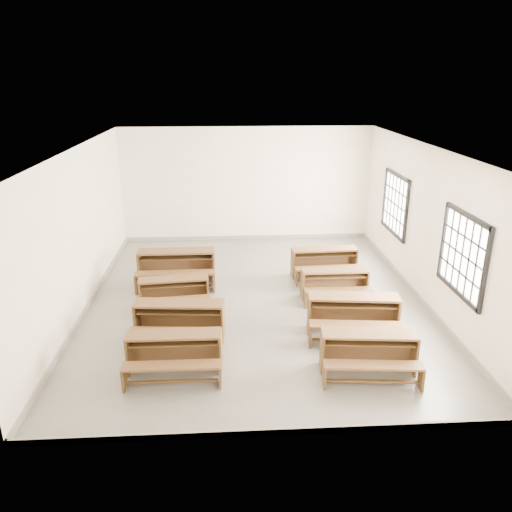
{
  "coord_description": "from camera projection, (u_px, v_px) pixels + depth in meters",
  "views": [
    {
      "loc": [
        -0.59,
        -9.62,
        4.5
      ],
      "look_at": [
        0.0,
        0.0,
        1.0
      ],
      "focal_mm": 35.0,
      "sensor_mm": 36.0,
      "label": 1
    }
  ],
  "objects": [
    {
      "name": "desk_set_5",
      "position": [
        353.0,
        312.0,
        9.09
      ],
      "size": [
        1.73,
        1.03,
        0.74
      ],
      "rotation": [
        0.0,
        0.0,
        -0.11
      ],
      "color": "brown",
      "rests_on": "ground"
    },
    {
      "name": "desk_set_6",
      "position": [
        335.0,
        282.0,
        10.59
      ],
      "size": [
        1.41,
        0.73,
        0.63
      ],
      "rotation": [
        0.0,
        0.0,
        0.0
      ],
      "color": "brown",
      "rests_on": "ground"
    },
    {
      "name": "desk_set_2",
      "position": [
        174.0,
        291.0,
        10.15
      ],
      "size": [
        1.47,
        0.86,
        0.63
      ],
      "rotation": [
        0.0,
        0.0,
        0.1
      ],
      "color": "brown",
      "rests_on": "ground"
    },
    {
      "name": "room",
      "position": [
        261.0,
        202.0,
        9.87
      ],
      "size": [
        8.5,
        8.5,
        3.2
      ],
      "color": "slate",
      "rests_on": "ground"
    },
    {
      "name": "desk_set_1",
      "position": [
        179.0,
        319.0,
        8.88
      ],
      "size": [
        1.65,
        0.95,
        0.71
      ],
      "rotation": [
        0.0,
        0.0,
        -0.09
      ],
      "color": "brown",
      "rests_on": "ground"
    },
    {
      "name": "desk_set_3",
      "position": [
        177.0,
        265.0,
        11.32
      ],
      "size": [
        1.74,
        0.91,
        0.78
      ],
      "rotation": [
        0.0,
        0.0,
        0.01
      ],
      "color": "brown",
      "rests_on": "ground"
    },
    {
      "name": "desk_set_4",
      "position": [
        369.0,
        350.0,
        7.91
      ],
      "size": [
        1.58,
        0.92,
        0.68
      ],
      "rotation": [
        0.0,
        0.0,
        -0.1
      ],
      "color": "brown",
      "rests_on": "ground"
    },
    {
      "name": "desk_set_0",
      "position": [
        174.0,
        350.0,
        7.91
      ],
      "size": [
        1.5,
        0.79,
        0.67
      ],
      "rotation": [
        0.0,
        0.0,
        -0.01
      ],
      "color": "brown",
      "rests_on": "ground"
    },
    {
      "name": "desk_set_7",
      "position": [
        324.0,
        261.0,
        11.71
      ],
      "size": [
        1.56,
        0.85,
        0.69
      ],
      "rotation": [
        0.0,
        0.0,
        0.04
      ],
      "color": "brown",
      "rests_on": "ground"
    }
  ]
}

